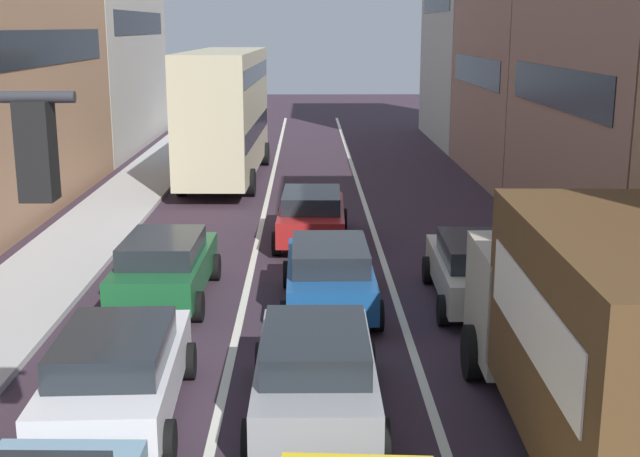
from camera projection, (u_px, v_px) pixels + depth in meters
name	position (u px, v px, depth m)	size (l,w,h in m)	color
sidewalk_left	(106.00, 217.00, 26.62)	(2.60, 64.00, 0.14)	#B4B4B4
lane_stripe_left	(263.00, 218.00, 26.71)	(0.16, 60.00, 0.01)	silver
lane_stripe_right	(369.00, 218.00, 26.76)	(0.16, 60.00, 0.01)	silver
building_row_right	(616.00, 35.00, 27.54)	(7.20, 43.90, 13.42)	#B2ADA3
removalist_box_truck	(604.00, 332.00, 11.24)	(2.88, 7.77, 3.58)	#B7B29E
sedan_centre_lane_second	(315.00, 369.00, 12.97)	(2.08, 4.31, 1.49)	gray
wagon_left_lane_second	(117.00, 371.00, 12.90)	(2.18, 4.36, 1.49)	silver
hatchback_centre_lane_third	(329.00, 273.00, 18.04)	(2.09, 4.31, 1.49)	#194C8C
sedan_left_lane_third	(165.00, 265.00, 18.60)	(2.12, 4.33, 1.49)	#19592D
coupe_centre_lane_fourth	(312.00, 215.00, 23.62)	(2.15, 4.35, 1.49)	#A51E1E
sedan_right_lane_behind_truck	(478.00, 269.00, 18.36)	(2.17, 4.35, 1.49)	beige
bus_mid_queue_primary	(225.00, 109.00, 32.66)	(3.02, 10.57, 5.06)	#BFB793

